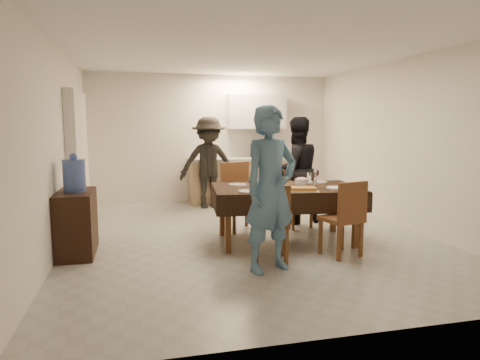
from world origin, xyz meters
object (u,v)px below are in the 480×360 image
object	(u,v)px
dining_table	(286,189)
person_far	(296,170)
water_pitcher	(311,179)
person_kitchen	(209,163)
savoury_tart	(303,189)
person_near	(271,189)
water_jug	(74,176)
microwave	(265,151)
wine_bottle	(281,175)
console	(77,223)

from	to	relation	value
dining_table	person_far	distance (m)	1.19
water_pitcher	person_kitchen	xyz separation A→B (m)	(-0.97, 2.66, 0.01)
water_pitcher	savoury_tart	world-z (taller)	water_pitcher
person_far	person_near	bearing A→B (deg)	54.65
water_jug	microwave	bearing A→B (deg)	42.07
savoury_tart	microwave	xyz separation A→B (m)	(0.52, 3.44, 0.27)
water_jug	microwave	xyz separation A→B (m)	(3.32, 3.00, 0.07)
water_jug	savoury_tart	xyz separation A→B (m)	(2.80, -0.44, -0.20)
wine_bottle	person_kitchen	size ratio (longest dim) A/B	0.18
savoury_tart	water_pitcher	bearing A→B (deg)	52.85
dining_table	person_far	bearing A→B (deg)	68.73
person_far	savoury_tart	bearing A→B (deg)	64.83
water_jug	person_far	xyz separation A→B (m)	(3.25, 0.99, -0.13)
dining_table	console	bearing A→B (deg)	-174.94
wine_bottle	microwave	distance (m)	3.09
console	savoury_tart	distance (m)	2.86
dining_table	microwave	distance (m)	3.14
microwave	person_far	size ratio (longest dim) A/B	0.29
person_far	console	bearing A→B (deg)	9.22
console	wine_bottle	bearing A→B (deg)	-0.26
water_pitcher	console	bearing A→B (deg)	177.90
dining_table	savoury_tart	distance (m)	0.40
person_far	dining_table	bearing A→B (deg)	54.65
console	water_jug	distance (m)	0.59
person_far	person_kitchen	distance (m)	1.95
savoury_tart	person_far	xyz separation A→B (m)	(0.45, 1.43, 0.07)
water_pitcher	water_jug	bearing A→B (deg)	177.90
dining_table	person_near	size ratio (longest dim) A/B	1.14
wine_bottle	savoury_tart	distance (m)	0.47
water_jug	person_near	bearing A→B (deg)	-27.37
console	person_kitchen	xyz separation A→B (m)	(2.08, 2.55, 0.47)
savoury_tart	microwave	distance (m)	3.49
savoury_tart	person_kitchen	xyz separation A→B (m)	(-0.72, 2.99, 0.08)
console	water_pitcher	world-z (taller)	water_pitcher
water_pitcher	wine_bottle	bearing A→B (deg)	165.96
person_far	person_kitchen	bearing A→B (deg)	-60.90
microwave	water_pitcher	bearing A→B (deg)	84.96
water_pitcher	microwave	size ratio (longest dim) A/B	0.39
water_pitcher	person_far	xyz separation A→B (m)	(0.20, 1.10, 0.00)
dining_table	person_far	xyz separation A→B (m)	(0.55, 1.05, 0.13)
microwave	person_kitchen	world-z (taller)	person_kitchen
wine_bottle	water_pitcher	size ratio (longest dim) A/B	1.59
microwave	person_kitchen	bearing A→B (deg)	19.92
console	person_far	xyz separation A→B (m)	(3.25, 0.99, 0.46)
water_pitcher	person_near	distance (m)	1.35
water_jug	person_far	distance (m)	3.40
wine_bottle	person_far	distance (m)	1.17
person_near	person_far	world-z (taller)	person_near
dining_table	water_jug	size ratio (longest dim) A/B	5.23
person_kitchen	wine_bottle	bearing A→B (deg)	-77.51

